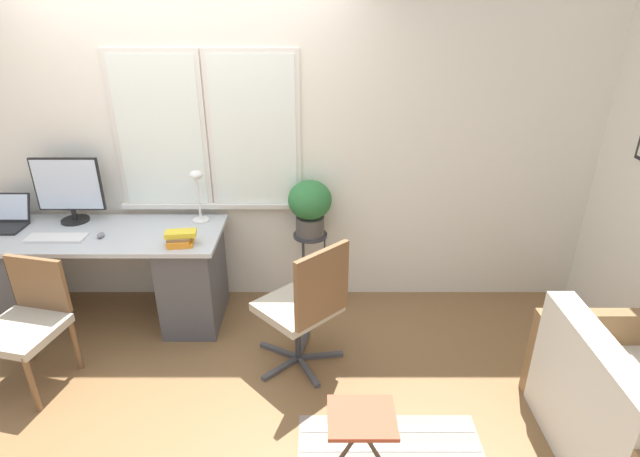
{
  "coord_description": "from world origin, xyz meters",
  "views": [
    {
      "loc": [
        0.99,
        -2.99,
        2.34
      ],
      "look_at": [
        1.0,
        0.17,
        0.88
      ],
      "focal_mm": 28.0,
      "sensor_mm": 36.0,
      "label": 1
    }
  ],
  "objects_px": {
    "desk_lamp": "(196,187)",
    "folding_stool": "(360,422)",
    "mouse": "(99,235)",
    "office_chair_swivel": "(304,305)",
    "potted_plant": "(308,205)",
    "desk_chair_wooden": "(25,322)",
    "couch_loveseat": "(628,420)",
    "laptop": "(2,221)",
    "keyboard": "(54,238)",
    "book_stack": "(179,238)",
    "plant_stand": "(309,242)",
    "monitor": "(67,189)"
  },
  "relations": [
    {
      "from": "desk_chair_wooden",
      "to": "plant_stand",
      "type": "height_order",
      "value": "desk_chair_wooden"
    },
    {
      "from": "keyboard",
      "to": "desk_lamp",
      "type": "relative_size",
      "value": 1.02
    },
    {
      "from": "monitor",
      "to": "keyboard",
      "type": "bearing_deg",
      "value": -89.35
    },
    {
      "from": "mouse",
      "to": "couch_loveseat",
      "type": "bearing_deg",
      "value": -21.16
    },
    {
      "from": "potted_plant",
      "to": "mouse",
      "type": "bearing_deg",
      "value": -167.82
    },
    {
      "from": "couch_loveseat",
      "to": "mouse",
      "type": "bearing_deg",
      "value": 68.84
    },
    {
      "from": "desk_chair_wooden",
      "to": "potted_plant",
      "type": "relative_size",
      "value": 1.87
    },
    {
      "from": "desk_lamp",
      "to": "folding_stool",
      "type": "xyz_separation_m",
      "value": [
        1.14,
        -1.65,
        -0.68
      ]
    },
    {
      "from": "mouse",
      "to": "couch_loveseat",
      "type": "relative_size",
      "value": 0.07
    },
    {
      "from": "plant_stand",
      "to": "potted_plant",
      "type": "distance_m",
      "value": 0.33
    },
    {
      "from": "book_stack",
      "to": "couch_loveseat",
      "type": "relative_size",
      "value": 0.2
    },
    {
      "from": "laptop",
      "to": "office_chair_swivel",
      "type": "xyz_separation_m",
      "value": [
        2.29,
        -0.67,
        -0.31
      ]
    },
    {
      "from": "laptop",
      "to": "keyboard",
      "type": "relative_size",
      "value": 0.77
    },
    {
      "from": "laptop",
      "to": "keyboard",
      "type": "xyz_separation_m",
      "value": [
        0.49,
        -0.22,
        -0.04
      ]
    },
    {
      "from": "desk_lamp",
      "to": "book_stack",
      "type": "bearing_deg",
      "value": -97.13
    },
    {
      "from": "monitor",
      "to": "couch_loveseat",
      "type": "bearing_deg",
      "value": -23.52
    },
    {
      "from": "mouse",
      "to": "plant_stand",
      "type": "height_order",
      "value": "mouse"
    },
    {
      "from": "keyboard",
      "to": "potted_plant",
      "type": "height_order",
      "value": "potted_plant"
    },
    {
      "from": "plant_stand",
      "to": "folding_stool",
      "type": "bearing_deg",
      "value": -80.16
    },
    {
      "from": "laptop",
      "to": "folding_stool",
      "type": "height_order",
      "value": "laptop"
    },
    {
      "from": "desk_lamp",
      "to": "desk_chair_wooden",
      "type": "bearing_deg",
      "value": -136.86
    },
    {
      "from": "laptop",
      "to": "desk_chair_wooden",
      "type": "relative_size",
      "value": 0.39
    },
    {
      "from": "couch_loveseat",
      "to": "keyboard",
      "type": "bearing_deg",
      "value": 70.95
    },
    {
      "from": "potted_plant",
      "to": "book_stack",
      "type": "bearing_deg",
      "value": -153.95
    },
    {
      "from": "keyboard",
      "to": "plant_stand",
      "type": "xyz_separation_m",
      "value": [
        1.82,
        0.35,
        -0.21
      ]
    },
    {
      "from": "plant_stand",
      "to": "folding_stool",
      "type": "xyz_separation_m",
      "value": [
        0.29,
        -1.68,
        -0.2
      ]
    },
    {
      "from": "keyboard",
      "to": "couch_loveseat",
      "type": "relative_size",
      "value": 0.36
    },
    {
      "from": "mouse",
      "to": "office_chair_swivel",
      "type": "relative_size",
      "value": 0.08
    },
    {
      "from": "mouse",
      "to": "potted_plant",
      "type": "height_order",
      "value": "potted_plant"
    },
    {
      "from": "keyboard",
      "to": "couch_loveseat",
      "type": "xyz_separation_m",
      "value": [
        3.56,
        -1.23,
        -0.5
      ]
    },
    {
      "from": "desk_lamp",
      "to": "couch_loveseat",
      "type": "distance_m",
      "value": 3.12
    },
    {
      "from": "monitor",
      "to": "mouse",
      "type": "bearing_deg",
      "value": -42.99
    },
    {
      "from": "office_chair_swivel",
      "to": "mouse",
      "type": "bearing_deg",
      "value": -61.58
    },
    {
      "from": "laptop",
      "to": "mouse",
      "type": "xyz_separation_m",
      "value": [
        0.8,
        -0.19,
        -0.03
      ]
    },
    {
      "from": "book_stack",
      "to": "potted_plant",
      "type": "height_order",
      "value": "potted_plant"
    },
    {
      "from": "monitor",
      "to": "desk_lamp",
      "type": "height_order",
      "value": "monitor"
    },
    {
      "from": "monitor",
      "to": "office_chair_swivel",
      "type": "relative_size",
      "value": 0.53
    },
    {
      "from": "office_chair_swivel",
      "to": "plant_stand",
      "type": "bearing_deg",
      "value": -135.13
    },
    {
      "from": "desk_lamp",
      "to": "book_stack",
      "type": "relative_size",
      "value": 1.81
    },
    {
      "from": "laptop",
      "to": "desk_lamp",
      "type": "height_order",
      "value": "desk_lamp"
    },
    {
      "from": "keyboard",
      "to": "desk_lamp",
      "type": "xyz_separation_m",
      "value": [
        0.97,
        0.33,
        0.27
      ]
    },
    {
      "from": "keyboard",
      "to": "plant_stand",
      "type": "height_order",
      "value": "keyboard"
    },
    {
      "from": "monitor",
      "to": "book_stack",
      "type": "distance_m",
      "value": 1.03
    },
    {
      "from": "desk_chair_wooden",
      "to": "couch_loveseat",
      "type": "xyz_separation_m",
      "value": [
        3.55,
        -0.66,
        -0.18
      ]
    },
    {
      "from": "mouse",
      "to": "plant_stand",
      "type": "bearing_deg",
      "value": 12.18
    },
    {
      "from": "laptop",
      "to": "plant_stand",
      "type": "bearing_deg",
      "value": 3.33
    },
    {
      "from": "book_stack",
      "to": "folding_stool",
      "type": "distance_m",
      "value": 1.78
    },
    {
      "from": "mouse",
      "to": "desk_lamp",
      "type": "height_order",
      "value": "desk_lamp"
    },
    {
      "from": "mouse",
      "to": "potted_plant",
      "type": "xyz_separation_m",
      "value": [
        1.51,
        0.33,
        0.11
      ]
    },
    {
      "from": "keyboard",
      "to": "book_stack",
      "type": "xyz_separation_m",
      "value": [
        0.92,
        -0.09,
        0.04
      ]
    }
  ]
}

